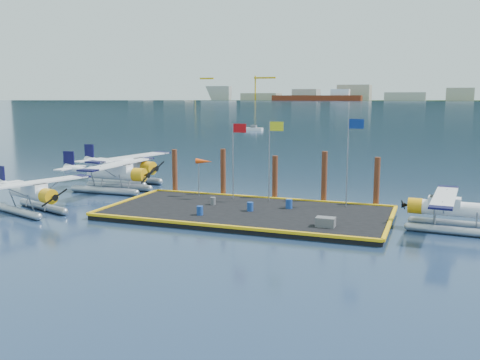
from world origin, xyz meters
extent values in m
plane|color=#1A2D4E|center=(0.00, 0.00, 0.00)|extent=(4000.00, 4000.00, 0.00)
cube|color=black|center=(0.00, 0.00, 0.20)|extent=(20.00, 10.00, 0.40)
cube|color=black|center=(0.00, 1100.00, -0.05)|extent=(3000.00, 500.00, 0.30)
cube|color=#50190B|center=(-180.00, 860.00, 4.00)|extent=(150.00, 22.00, 10.00)
cube|color=white|center=(-140.00, 860.00, 13.00)|extent=(30.00, 16.00, 12.00)
cylinder|color=#EBB00D|center=(-420.00, 895.00, 22.00)|extent=(2.40, 2.40, 44.00)
cylinder|color=#EBB00D|center=(-300.00, 895.00, 22.00)|extent=(2.40, 2.40, 44.00)
cube|color=black|center=(0.00, 1400.00, 120.00)|extent=(2200.00, 500.00, 240.00)
cone|color=black|center=(-350.00, 1500.00, 0.00)|extent=(1400.00, 1400.00, 520.00)
cone|color=black|center=(-50.00, 1550.00, 0.00)|extent=(1300.00, 1300.00, 430.00)
cylinder|color=#9398A0|center=(-15.10, -3.53, 0.28)|extent=(5.62, 2.42, 0.56)
cylinder|color=#9398A0|center=(-15.78, -5.46, 0.28)|extent=(5.62, 2.42, 0.56)
cylinder|color=white|center=(-15.27, -4.55, 1.53)|extent=(4.41, 2.39, 1.02)
cube|color=white|center=(-14.74, -4.74, 1.86)|extent=(2.26, 1.64, 0.84)
cube|color=black|center=(-14.48, -4.83, 2.04)|extent=(1.55, 1.35, 0.51)
cylinder|color=orange|center=(-12.99, -5.35, 1.53)|extent=(1.23, 1.32, 1.08)
cube|color=black|center=(-12.24, -5.61, 1.53)|extent=(0.73, 1.97, 1.04)
cube|color=white|center=(-14.74, -4.74, 2.32)|extent=(4.07, 8.35, 0.11)
cube|color=#0C0A32|center=(-13.42, -0.97, 2.32)|extent=(1.59, 1.25, 0.12)
cube|color=#0C0A32|center=(-19.30, -3.15, 2.37)|extent=(1.00, 0.44, 1.58)
cube|color=white|center=(-19.21, -3.18, 1.76)|extent=(1.83, 3.26, 0.09)
cylinder|color=#9398A0|center=(-14.63, 6.08, 0.31)|extent=(6.40, 0.68, 0.62)
cylinder|color=#9398A0|center=(-14.65, 3.81, 0.31)|extent=(6.40, 0.68, 0.62)
cylinder|color=white|center=(-14.43, 4.94, 1.70)|extent=(4.81, 1.18, 1.13)
cube|color=white|center=(-13.82, 4.94, 2.06)|extent=(2.28, 1.16, 0.93)
cube|color=black|center=(-13.51, 4.94, 2.27)|extent=(1.45, 1.10, 0.57)
cylinder|color=orange|center=(-11.75, 4.92, 1.70)|extent=(1.04, 1.21, 1.20)
cube|color=black|center=(-10.88, 4.91, 1.70)|extent=(0.08, 2.30, 1.16)
cube|color=white|center=(-13.82, 4.94, 2.58)|extent=(1.63, 9.30, 0.12)
cube|color=#0C0A32|center=(-13.78, 9.37, 2.58)|extent=(1.56, 0.94, 0.13)
cube|color=#0C0A32|center=(-13.86, 0.50, 2.58)|extent=(1.56, 0.94, 0.13)
cube|color=#0C0A32|center=(-19.18, 4.99, 2.63)|extent=(1.14, 0.13, 1.75)
cube|color=white|center=(-19.08, 4.99, 1.96)|extent=(0.96, 3.52, 0.10)
cylinder|color=#9398A0|center=(-15.67, 10.32, 0.32)|extent=(6.71, 1.88, 0.65)
cylinder|color=#9398A0|center=(-16.11, 7.98, 0.32)|extent=(6.71, 1.88, 0.65)
cylinder|color=white|center=(-15.68, 9.11, 1.79)|extent=(5.16, 2.10, 1.19)
cube|color=white|center=(-15.04, 8.99, 2.16)|extent=(2.56, 1.61, 0.97)
cube|color=black|center=(-14.72, 8.93, 2.38)|extent=(1.70, 1.40, 0.60)
cylinder|color=orange|center=(-12.91, 8.59, 1.79)|extent=(1.29, 1.43, 1.25)
cube|color=black|center=(-12.01, 8.42, 1.79)|extent=(0.51, 2.38, 1.21)
cube|color=white|center=(-15.04, 8.99, 2.70)|extent=(3.39, 9.87, 0.13)
cube|color=#0C0A32|center=(-14.18, 13.56, 2.70)|extent=(1.77, 1.26, 0.14)
cube|color=#0C0A32|center=(-15.90, 4.41, 2.70)|extent=(1.77, 1.26, 0.14)
cube|color=#0C0A32|center=(-20.57, 10.02, 2.76)|extent=(1.19, 0.35, 1.84)
cube|color=white|center=(-20.46, 10.00, 2.06)|extent=(1.64, 3.79, 0.11)
cylinder|color=#9398A0|center=(13.89, -0.62, 0.27)|extent=(5.51, 0.91, 0.53)
cylinder|color=#9398A0|center=(14.02, 1.32, 0.27)|extent=(5.51, 0.91, 0.53)
cylinder|color=white|center=(13.78, 0.36, 1.46)|extent=(4.17, 1.25, 0.97)
cube|color=white|center=(13.25, 0.40, 1.77)|extent=(2.01, 1.10, 0.80)
cube|color=black|center=(12.98, 0.42, 1.95)|extent=(1.30, 1.01, 0.49)
cylinder|color=orange|center=(11.49, 0.52, 1.46)|extent=(0.95, 1.08, 1.03)
cube|color=black|center=(10.74, 0.57, 1.46)|extent=(0.19, 1.97, 0.99)
cube|color=white|center=(13.25, 0.40, 2.21)|extent=(1.87, 8.03, 0.11)
cube|color=#0C0A32|center=(12.99, -3.40, 2.21)|extent=(1.38, 0.88, 0.11)
cube|color=#0C0A32|center=(13.51, 4.19, 2.21)|extent=(1.38, 0.88, 0.11)
cylinder|color=#56565B|center=(-3.07, 1.02, 0.69)|extent=(0.41, 0.41, 0.57)
cylinder|color=navy|center=(0.30, -0.13, 0.72)|extent=(0.45, 0.45, 0.64)
cylinder|color=navy|center=(2.69, 1.68, 0.74)|extent=(0.48, 0.48, 0.68)
cylinder|color=navy|center=(-2.53, -2.56, 0.72)|extent=(0.45, 0.45, 0.63)
cube|color=#56565B|center=(6.27, -2.86, 0.70)|extent=(1.20, 0.80, 0.60)
cylinder|color=gray|center=(-2.50, 3.80, 3.40)|extent=(0.08, 0.08, 6.00)
cube|color=#BA0B10|center=(-1.95, 3.80, 6.05)|extent=(1.10, 0.03, 0.70)
cylinder|color=gray|center=(0.50, 3.80, 3.50)|extent=(0.08, 0.08, 6.20)
cube|color=yellow|center=(1.05, 3.80, 6.25)|extent=(1.10, 0.03, 0.70)
cylinder|color=gray|center=(6.50, 3.80, 3.65)|extent=(0.08, 0.08, 6.50)
cube|color=navy|center=(7.05, 3.80, 6.55)|extent=(1.10, 0.03, 0.70)
cylinder|color=gray|center=(-5.50, 3.80, 1.90)|extent=(0.07, 0.07, 3.00)
cone|color=#FD480E|center=(-5.00, 3.80, 3.30)|extent=(1.40, 0.44, 0.44)
cylinder|color=#4C2315|center=(-8.50, 5.40, 2.00)|extent=(0.44, 0.44, 4.00)
cylinder|color=#4C2315|center=(-4.00, 5.40, 2.10)|extent=(0.44, 0.44, 4.20)
cylinder|color=#4C2315|center=(0.50, 5.40, 1.90)|extent=(0.44, 0.44, 3.80)
cylinder|color=#4C2315|center=(4.50, 5.40, 2.15)|extent=(0.44, 0.44, 4.30)
cylinder|color=#4C2315|center=(8.50, 5.40, 2.00)|extent=(0.44, 0.44, 4.00)
camera|label=1|loc=(12.53, -35.47, 8.57)|focal=40.00mm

